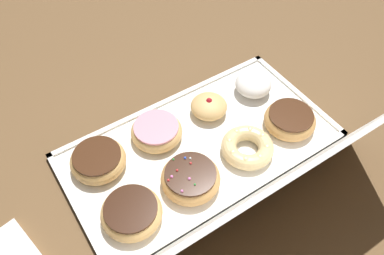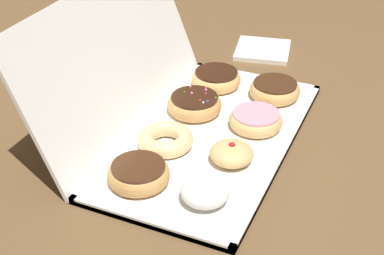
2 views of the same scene
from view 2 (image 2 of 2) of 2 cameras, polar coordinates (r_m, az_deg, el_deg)
The scene contains 12 objects.
ground_plane at distance 1.18m, azimuth 2.04°, elevation -1.24°, with size 3.00×3.00×0.00m, color brown.
donut_box at distance 1.18m, azimuth 2.05°, elevation -1.03°, with size 0.58×0.31×0.01m.
box_lid_open at distance 1.19m, azimuth -7.57°, elevation 6.91°, with size 0.58×0.31×0.01m, color white.
powdered_filled_donut_0 at distance 0.99m, azimuth 1.30°, elevation -6.37°, with size 0.09×0.09×0.05m.
jelly_filled_donut_1 at distance 1.09m, azimuth 3.97°, elevation -2.60°, with size 0.08×0.08×0.04m.
pink_frosted_donut_2 at distance 1.20m, azimuth 6.39°, elevation 0.77°, with size 0.11×0.11×0.04m.
chocolate_frosted_donut_3 at distance 1.31m, azimuth 8.26°, elevation 3.76°, with size 0.11×0.11×0.04m.
chocolate_frosted_donut_4 at distance 1.04m, azimuth -5.34°, elevation -4.61°, with size 0.11×0.11×0.04m.
cruller_donut_5 at distance 1.13m, azimuth -2.65°, elevation -1.14°, with size 0.11×0.11×0.03m.
sprinkle_donut_6 at distance 1.24m, azimuth 0.25°, elevation 2.36°, with size 0.12×0.12×0.04m.
chocolate_frosted_donut_7 at distance 1.35m, azimuth 2.43°, elevation 4.92°, with size 0.12×0.12×0.04m.
napkin_stack at distance 1.55m, azimuth 7.07°, elevation 7.68°, with size 0.14×0.14×0.01m, color white.
Camera 2 is at (-0.91, -0.35, 0.66)m, focal length 53.47 mm.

